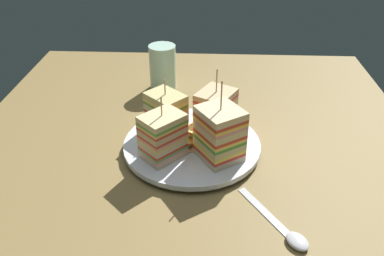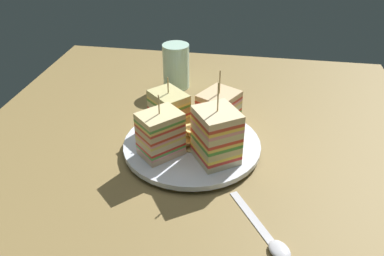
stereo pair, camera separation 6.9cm
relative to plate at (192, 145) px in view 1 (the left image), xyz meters
The scene contains 9 objects.
ground_plane 1.92cm from the plate, ahead, with size 93.12×85.95×1.80cm, color olive.
plate is the anchor object (origin of this frame).
sandwich_wedge_0 7.78cm from the plate, 132.75° to the left, with size 8.46×8.43×11.33cm.
sandwich_wedge_1 8.18cm from the plate, 131.17° to the right, with size 9.12×8.95×14.20cm.
sandwich_wedge_2 7.72cm from the plate, 40.78° to the right, with size 8.74×8.31×12.20cm.
sandwich_wedge_3 7.64cm from the plate, 51.95° to the left, with size 8.35×8.43×10.52cm.
chip_pile 2.25cm from the plate, 119.91° to the left, with size 7.40×7.46×3.52cm.
spoon 24.15cm from the plate, 144.10° to the right, with size 13.32×9.45×1.00cm.
drinking_glass 26.33cm from the plate, 17.59° to the left, with size 6.10×6.10×10.29cm.
Camera 1 is at (-58.37, -2.79, 41.70)cm, focal length 36.95 mm.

